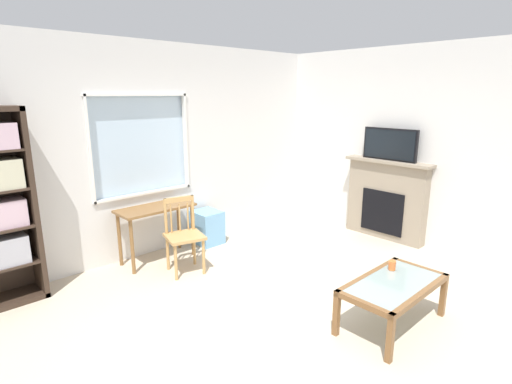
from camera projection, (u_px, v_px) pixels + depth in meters
The scene contains 10 objects.
ground at pixel (294, 316), 3.90m from camera, with size 6.42×5.89×0.02m, color beige.
wall_back_with_window at pixel (159, 150), 5.31m from camera, with size 5.42×0.15×2.74m.
wall_right at pixel (432, 149), 5.41m from camera, with size 0.12×5.09×2.74m, color silver.
desk_under_window at pixel (156, 216), 5.05m from camera, with size 0.96×0.44×0.71m.
wooden_chair at pixel (184, 235), 4.76m from camera, with size 0.51×0.49×0.90m.
plastic_drawer_unit at pixel (207, 227), 5.72m from camera, with size 0.35×0.40×0.47m, color #72ADDB.
fireplace at pixel (386, 199), 5.87m from camera, with size 0.26×1.28×1.17m.
tv at pixel (390, 144), 5.66m from camera, with size 0.06×0.81×0.45m.
coffee_table at pixel (394, 288), 3.65m from camera, with size 1.06×0.57×0.43m.
sippy_cup at pixel (392, 265), 3.88m from camera, with size 0.07×0.07×0.09m, color orange.
Camera 1 is at (-2.67, -2.29, 2.11)m, focal length 28.03 mm.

